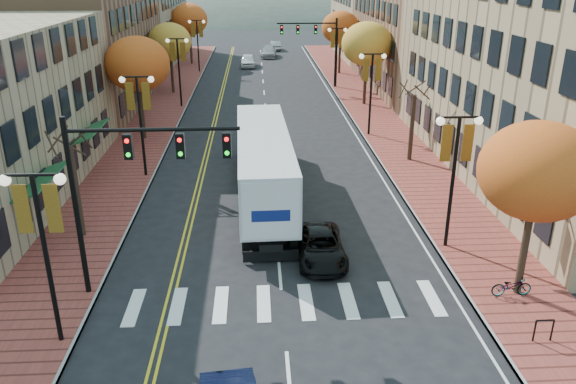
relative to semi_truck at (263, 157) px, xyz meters
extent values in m
plane|color=black|center=(0.53, -12.44, -2.31)|extent=(200.00, 200.00, 0.00)
cube|color=brown|center=(-8.47, 20.06, -2.23)|extent=(4.00, 85.00, 0.15)
cube|color=brown|center=(9.53, 20.06, -2.23)|extent=(4.00, 85.00, 0.15)
cube|color=brown|center=(-16.47, 23.56, 3.19)|extent=(12.00, 24.00, 11.00)
cube|color=#9E8966|center=(-16.47, 48.56, 2.44)|extent=(12.00, 26.00, 9.50)
cube|color=brown|center=(19.03, 29.56, 2.69)|extent=(15.00, 24.00, 10.00)
cube|color=#9E8966|center=(19.03, 51.56, 3.19)|extent=(15.00, 20.00, 11.00)
cylinder|color=#382619|center=(-8.47, -4.44, -0.06)|extent=(0.28, 0.28, 4.20)
cylinder|color=#382619|center=(-8.47, 11.56, 0.29)|extent=(0.28, 0.28, 4.90)
ellipsoid|color=#E6581B|center=(-8.47, 11.56, 3.15)|extent=(4.48, 4.48, 3.81)
cylinder|color=#382619|center=(-8.47, 27.56, 0.12)|extent=(0.28, 0.28, 4.55)
ellipsoid|color=gold|center=(-8.47, 27.56, 2.76)|extent=(4.16, 4.16, 3.54)
cylinder|color=#382619|center=(-8.47, 45.56, 0.36)|extent=(0.28, 0.28, 5.04)
ellipsoid|color=#E6581B|center=(-8.47, 45.56, 3.31)|extent=(4.61, 4.61, 3.92)
cylinder|color=#382619|center=(9.53, -10.44, 0.12)|extent=(0.28, 0.28, 4.55)
ellipsoid|color=#E6581B|center=(9.53, -10.44, 2.76)|extent=(4.16, 4.16, 3.54)
cylinder|color=#382619|center=(9.53, 5.56, -0.06)|extent=(0.28, 0.28, 4.20)
cylinder|color=#382619|center=(9.53, 21.56, 0.29)|extent=(0.28, 0.28, 4.90)
ellipsoid|color=gold|center=(9.53, 21.56, 3.15)|extent=(4.48, 4.48, 3.81)
cylinder|color=#382619|center=(9.53, 37.56, 0.22)|extent=(0.28, 0.28, 4.76)
ellipsoid|color=#E6581B|center=(9.53, 37.56, 3.00)|extent=(4.35, 4.35, 3.70)
cylinder|color=black|center=(-6.97, -12.44, 0.69)|extent=(0.16, 0.16, 6.00)
cylinder|color=black|center=(-6.97, -12.44, 3.69)|extent=(1.60, 0.10, 0.10)
sphere|color=#FFF2CC|center=(-7.77, -12.44, 3.54)|extent=(0.36, 0.36, 0.36)
sphere|color=#FFF2CC|center=(-6.17, -12.44, 3.54)|extent=(0.36, 0.36, 0.36)
cube|color=orange|center=(-7.42, -12.44, 2.59)|extent=(0.45, 0.03, 1.60)
cube|color=orange|center=(-6.52, -12.44, 2.59)|extent=(0.45, 0.03, 1.60)
cylinder|color=black|center=(-6.97, 3.56, 0.69)|extent=(0.16, 0.16, 6.00)
cylinder|color=black|center=(-6.97, 3.56, 3.69)|extent=(1.60, 0.10, 0.10)
sphere|color=#FFF2CC|center=(-7.77, 3.56, 3.54)|extent=(0.36, 0.36, 0.36)
sphere|color=#FFF2CC|center=(-6.17, 3.56, 3.54)|extent=(0.36, 0.36, 0.36)
cube|color=orange|center=(-7.42, 3.56, 2.59)|extent=(0.45, 0.03, 1.60)
cube|color=orange|center=(-6.52, 3.56, 2.59)|extent=(0.45, 0.03, 1.60)
cylinder|color=black|center=(-6.97, 21.56, 0.69)|extent=(0.16, 0.16, 6.00)
cylinder|color=black|center=(-6.97, 21.56, 3.69)|extent=(1.60, 0.10, 0.10)
sphere|color=#FFF2CC|center=(-7.77, 21.56, 3.54)|extent=(0.36, 0.36, 0.36)
sphere|color=#FFF2CC|center=(-6.17, 21.56, 3.54)|extent=(0.36, 0.36, 0.36)
cube|color=orange|center=(-7.42, 21.56, 2.59)|extent=(0.45, 0.03, 1.60)
cube|color=orange|center=(-6.52, 21.56, 2.59)|extent=(0.45, 0.03, 1.60)
cylinder|color=black|center=(-6.97, 39.56, 0.69)|extent=(0.16, 0.16, 6.00)
cylinder|color=black|center=(-6.97, 39.56, 3.69)|extent=(1.60, 0.10, 0.10)
sphere|color=#FFF2CC|center=(-7.77, 39.56, 3.54)|extent=(0.36, 0.36, 0.36)
sphere|color=#FFF2CC|center=(-6.17, 39.56, 3.54)|extent=(0.36, 0.36, 0.36)
cube|color=orange|center=(-7.42, 39.56, 2.59)|extent=(0.45, 0.03, 1.60)
cube|color=orange|center=(-6.52, 39.56, 2.59)|extent=(0.45, 0.03, 1.60)
cylinder|color=black|center=(8.03, -6.44, 0.69)|extent=(0.16, 0.16, 6.00)
cylinder|color=black|center=(8.03, -6.44, 3.69)|extent=(1.60, 0.10, 0.10)
sphere|color=#FFF2CC|center=(7.23, -6.44, 3.54)|extent=(0.36, 0.36, 0.36)
sphere|color=#FFF2CC|center=(8.83, -6.44, 3.54)|extent=(0.36, 0.36, 0.36)
cube|color=orange|center=(7.58, -6.44, 2.59)|extent=(0.45, 0.03, 1.60)
cube|color=orange|center=(8.48, -6.44, 2.59)|extent=(0.45, 0.03, 1.60)
cylinder|color=black|center=(8.03, 11.56, 0.69)|extent=(0.16, 0.16, 6.00)
cylinder|color=black|center=(8.03, 11.56, 3.69)|extent=(1.60, 0.10, 0.10)
sphere|color=#FFF2CC|center=(7.23, 11.56, 3.54)|extent=(0.36, 0.36, 0.36)
sphere|color=#FFF2CC|center=(8.83, 11.56, 3.54)|extent=(0.36, 0.36, 0.36)
cube|color=orange|center=(7.58, 11.56, 2.59)|extent=(0.45, 0.03, 1.60)
cube|color=orange|center=(8.48, 11.56, 2.59)|extent=(0.45, 0.03, 1.60)
cylinder|color=black|center=(8.03, 29.56, 0.69)|extent=(0.16, 0.16, 6.00)
cylinder|color=black|center=(8.03, 29.56, 3.69)|extent=(1.60, 0.10, 0.10)
sphere|color=#FFF2CC|center=(7.23, 29.56, 3.54)|extent=(0.36, 0.36, 0.36)
sphere|color=#FFF2CC|center=(8.83, 29.56, 3.54)|extent=(0.36, 0.36, 0.36)
cube|color=orange|center=(7.58, 29.56, 2.59)|extent=(0.45, 0.03, 1.60)
cube|color=orange|center=(8.48, 29.56, 2.59)|extent=(0.45, 0.03, 1.60)
cylinder|color=black|center=(-6.87, -9.44, 1.19)|extent=(0.20, 0.20, 7.00)
cylinder|color=black|center=(-3.87, -9.44, 4.19)|extent=(6.00, 0.14, 0.14)
cube|color=black|center=(-4.77, -9.44, 3.59)|extent=(0.30, 0.25, 0.90)
sphere|color=#FF0C0C|center=(-4.77, -9.58, 3.84)|extent=(0.16, 0.16, 0.16)
cube|color=black|center=(-2.97, -9.44, 3.59)|extent=(0.30, 0.25, 0.90)
sphere|color=#FF0C0C|center=(-2.97, -9.58, 3.84)|extent=(0.16, 0.16, 0.16)
cube|color=black|center=(-1.35, -9.44, 3.59)|extent=(0.30, 0.25, 0.90)
sphere|color=#FF0C0C|center=(-1.35, -9.58, 3.84)|extent=(0.16, 0.16, 0.16)
cylinder|color=black|center=(7.93, 29.56, 1.19)|extent=(0.20, 0.20, 7.00)
cylinder|color=black|center=(4.93, 29.56, 4.19)|extent=(6.00, 0.14, 0.14)
cube|color=black|center=(5.83, 29.56, 3.59)|extent=(0.30, 0.25, 0.90)
sphere|color=#FF0C0C|center=(5.83, 29.42, 3.84)|extent=(0.16, 0.16, 0.16)
cube|color=black|center=(4.03, 29.56, 3.59)|extent=(0.30, 0.25, 0.90)
sphere|color=#FF0C0C|center=(4.03, 29.42, 3.84)|extent=(0.16, 0.16, 0.16)
cube|color=black|center=(2.41, 29.56, 3.59)|extent=(0.30, 0.25, 0.90)
sphere|color=#FF0C0C|center=(2.41, 29.42, 3.84)|extent=(0.16, 0.16, 0.16)
cube|color=black|center=(0.03, -1.26, -1.47)|extent=(1.33, 12.86, 0.35)
cube|color=silver|center=(0.03, -1.26, 0.26)|extent=(2.91, 12.90, 2.76)
cube|color=black|center=(-0.18, 6.63, -0.68)|extent=(2.55, 3.03, 2.47)
cylinder|color=black|center=(-0.86, -6.42, -1.81)|extent=(0.37, 1.00, 0.99)
cylinder|color=black|center=(1.21, -6.37, -1.81)|extent=(0.37, 1.00, 0.99)
cylinder|color=black|center=(-0.90, -5.24, -1.81)|extent=(0.37, 1.00, 0.99)
cylinder|color=black|center=(1.18, -5.18, -1.81)|extent=(0.37, 1.00, 0.99)
cylinder|color=black|center=(-1.18, 5.42, -1.81)|extent=(0.37, 1.00, 0.99)
cylinder|color=black|center=(0.89, 5.47, -1.81)|extent=(0.37, 1.00, 0.99)
cylinder|color=black|center=(-1.24, 7.59, -1.81)|extent=(0.37, 1.00, 0.99)
cylinder|color=black|center=(0.83, 7.65, -1.81)|extent=(0.37, 1.00, 0.99)
imported|color=black|center=(2.34, -7.12, -1.71)|extent=(1.98, 4.28, 1.19)
imported|color=silver|center=(-1.18, 43.42, -1.54)|extent=(1.86, 4.55, 1.54)
imported|color=#9D9DA4|center=(1.61, 51.53, -1.57)|extent=(2.47, 5.24, 1.48)
imported|color=#B5B5BD|center=(2.82, 58.68, -1.67)|extent=(1.59, 3.97, 1.28)
imported|color=gray|center=(9.17, -10.66, -1.76)|extent=(1.54, 0.56, 0.80)
camera|label=1|loc=(-0.29, -28.40, 9.39)|focal=35.00mm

